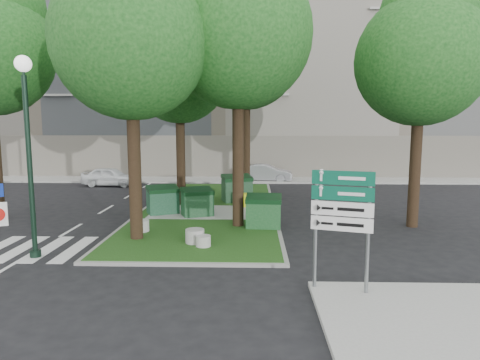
{
  "coord_description": "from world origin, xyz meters",
  "views": [
    {
      "loc": [
        2.57,
        -12.03,
        4.14
      ],
      "look_at": [
        2.09,
        3.98,
        2.0
      ],
      "focal_mm": 32.0,
      "sensor_mm": 36.0,
      "label": 1
    }
  ],
  "objects_px": {
    "dumpster_d": "(264,211)",
    "street_lamp": "(28,133)",
    "bollard_mid": "(195,236)",
    "dumpster_b": "(197,202)",
    "tree_median_near_left": "(133,26)",
    "dumpster_a": "(163,200)",
    "tree_median_mid": "(181,64)",
    "tree_street_right": "(423,48)",
    "litter_bin": "(245,200)",
    "car_silver": "(266,173)",
    "bollard_right": "(203,241)",
    "tree_median_near_right": "(240,19)",
    "car_white": "(110,177)",
    "directional_sign": "(342,212)",
    "dumpster_c": "(237,188)",
    "tree_median_far": "(248,46)",
    "bollard_left": "(141,226)"
  },
  "relations": [
    {
      "from": "tree_median_near_left",
      "to": "dumpster_a",
      "type": "relative_size",
      "value": 6.48
    },
    {
      "from": "car_white",
      "to": "dumpster_b",
      "type": "bearing_deg",
      "value": -138.51
    },
    {
      "from": "dumpster_c",
      "to": "street_lamp",
      "type": "distance_m",
      "value": 11.34
    },
    {
      "from": "bollard_right",
      "to": "litter_bin",
      "type": "bearing_deg",
      "value": 79.31
    },
    {
      "from": "bollard_mid",
      "to": "street_lamp",
      "type": "height_order",
      "value": "street_lamp"
    },
    {
      "from": "dumpster_b",
      "to": "dumpster_c",
      "type": "relative_size",
      "value": 0.91
    },
    {
      "from": "tree_median_mid",
      "to": "tree_street_right",
      "type": "height_order",
      "value": "tree_street_right"
    },
    {
      "from": "dumpster_d",
      "to": "bollard_left",
      "type": "xyz_separation_m",
      "value": [
        -4.59,
        -0.82,
        -0.4
      ]
    },
    {
      "from": "dumpster_c",
      "to": "bollard_left",
      "type": "bearing_deg",
      "value": -135.04
    },
    {
      "from": "tree_median_near_left",
      "to": "dumpster_b",
      "type": "bearing_deg",
      "value": 66.94
    },
    {
      "from": "litter_bin",
      "to": "dumpster_a",
      "type": "bearing_deg",
      "value": -156.62
    },
    {
      "from": "tree_median_far",
      "to": "tree_street_right",
      "type": "xyz_separation_m",
      "value": [
        6.8,
        -7.0,
        -1.34
      ]
    },
    {
      "from": "dumpster_d",
      "to": "car_white",
      "type": "bearing_deg",
      "value": 134.85
    },
    {
      "from": "tree_median_mid",
      "to": "litter_bin",
      "type": "xyz_separation_m",
      "value": [
        3.13,
        -0.81,
        -6.53
      ]
    },
    {
      "from": "tree_median_far",
      "to": "bollard_right",
      "type": "height_order",
      "value": "tree_median_far"
    },
    {
      "from": "dumpster_b",
      "to": "car_white",
      "type": "distance_m",
      "value": 11.71
    },
    {
      "from": "tree_median_mid",
      "to": "street_lamp",
      "type": "xyz_separation_m",
      "value": [
        -3.27,
        -8.42,
        -3.14
      ]
    },
    {
      "from": "tree_median_mid",
      "to": "bollard_mid",
      "type": "relative_size",
      "value": 15.57
    },
    {
      "from": "bollard_left",
      "to": "car_silver",
      "type": "bearing_deg",
      "value": 70.91
    },
    {
      "from": "tree_street_right",
      "to": "car_white",
      "type": "height_order",
      "value": "tree_street_right"
    },
    {
      "from": "tree_median_near_right",
      "to": "dumpster_d",
      "type": "distance_m",
      "value": 7.32
    },
    {
      "from": "tree_median_near_left",
      "to": "dumpster_d",
      "type": "height_order",
      "value": "tree_median_near_left"
    },
    {
      "from": "dumpster_c",
      "to": "directional_sign",
      "type": "height_order",
      "value": "directional_sign"
    },
    {
      "from": "bollard_mid",
      "to": "dumpster_b",
      "type": "bearing_deg",
      "value": 96.31
    },
    {
      "from": "car_silver",
      "to": "car_white",
      "type": "bearing_deg",
      "value": 111.26
    },
    {
      "from": "dumpster_b",
      "to": "bollard_mid",
      "type": "bearing_deg",
      "value": -104.56
    },
    {
      "from": "tree_median_near_left",
      "to": "bollard_mid",
      "type": "xyz_separation_m",
      "value": [
        2.04,
        -0.57,
        -6.97
      ]
    },
    {
      "from": "tree_median_mid",
      "to": "tree_median_near_left",
      "type": "bearing_deg",
      "value": -94.4
    },
    {
      "from": "tree_street_right",
      "to": "dumpster_c",
      "type": "relative_size",
      "value": 5.83
    },
    {
      "from": "dumpster_d",
      "to": "bollard_right",
      "type": "xyz_separation_m",
      "value": [
        -2.04,
        -2.7,
        -0.44
      ]
    },
    {
      "from": "tree_street_right",
      "to": "directional_sign",
      "type": "height_order",
      "value": "tree_street_right"
    },
    {
      "from": "dumpster_c",
      "to": "tree_median_near_right",
      "type": "bearing_deg",
      "value": -103.61
    },
    {
      "from": "bollard_right",
      "to": "directional_sign",
      "type": "distance_m",
      "value": 5.46
    },
    {
      "from": "litter_bin",
      "to": "car_silver",
      "type": "height_order",
      "value": "car_silver"
    },
    {
      "from": "tree_median_far",
      "to": "dumpster_c",
      "type": "height_order",
      "value": "tree_median_far"
    },
    {
      "from": "tree_median_mid",
      "to": "tree_street_right",
      "type": "relative_size",
      "value": 0.99
    },
    {
      "from": "bollard_mid",
      "to": "car_white",
      "type": "relative_size",
      "value": 0.17
    },
    {
      "from": "dumpster_a",
      "to": "bollard_mid",
      "type": "height_order",
      "value": "dumpster_a"
    },
    {
      "from": "car_white",
      "to": "bollard_right",
      "type": "bearing_deg",
      "value": -146.15
    },
    {
      "from": "tree_median_near_right",
      "to": "car_white",
      "type": "xyz_separation_m",
      "value": [
        -8.91,
        11.08,
        -7.36
      ]
    },
    {
      "from": "tree_median_near_left",
      "to": "street_lamp",
      "type": "bearing_deg",
      "value": -145.28
    },
    {
      "from": "street_lamp",
      "to": "car_white",
      "type": "xyz_separation_m",
      "value": [
        -2.65,
        15.0,
        -3.21
      ]
    },
    {
      "from": "tree_median_far",
      "to": "bollard_mid",
      "type": "bearing_deg",
      "value": -99.38
    },
    {
      "from": "dumpster_b",
      "to": "dumpster_a",
      "type": "bearing_deg",
      "value": 144.1
    },
    {
      "from": "tree_median_near_right",
      "to": "tree_street_right",
      "type": "distance_m",
      "value": 7.09
    },
    {
      "from": "tree_median_near_left",
      "to": "bollard_mid",
      "type": "relative_size",
      "value": 16.41
    },
    {
      "from": "dumpster_b",
      "to": "tree_median_near_left",
      "type": "bearing_deg",
      "value": -133.93
    },
    {
      "from": "dumpster_d",
      "to": "street_lamp",
      "type": "height_order",
      "value": "street_lamp"
    },
    {
      "from": "tree_median_far",
      "to": "car_white",
      "type": "xyz_separation_m",
      "value": [
        -9.11,
        3.58,
        -7.69
      ]
    },
    {
      "from": "bollard_left",
      "to": "car_white",
      "type": "bearing_deg",
      "value": 113.25
    }
  ]
}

